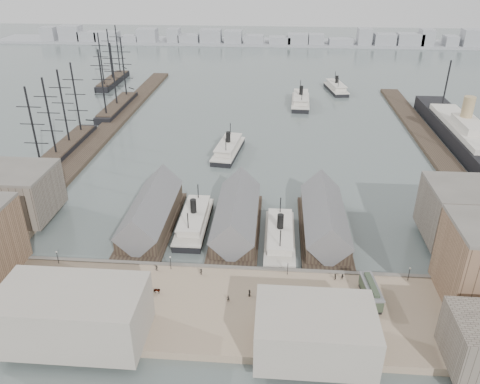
# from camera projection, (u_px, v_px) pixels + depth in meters

# --- Properties ---
(ground) EXTENTS (900.00, 900.00, 0.00)m
(ground) POSITION_uv_depth(u_px,v_px,m) (231.00, 262.00, 127.03)
(ground) COLOR #4A5654
(ground) RESTS_ON ground
(quay) EXTENTS (180.00, 30.00, 2.00)m
(quay) POSITION_uv_depth(u_px,v_px,m) (223.00, 309.00, 108.86)
(quay) COLOR #8B765E
(quay) RESTS_ON ground
(seawall) EXTENTS (180.00, 1.20, 2.30)m
(seawall) POSITION_uv_depth(u_px,v_px,m) (229.00, 270.00, 121.90)
(seawall) COLOR #59544C
(seawall) RESTS_ON ground
(west_wharf) EXTENTS (10.00, 220.00, 1.60)m
(west_wharf) POSITION_uv_depth(u_px,v_px,m) (108.00, 129.00, 220.00)
(west_wharf) COLOR #2D231C
(west_wharf) RESTS_ON ground
(east_wharf) EXTENTS (10.00, 180.00, 1.60)m
(east_wharf) POSITION_uv_depth(u_px,v_px,m) (432.00, 146.00, 200.95)
(east_wharf) COLOR #2D231C
(east_wharf) RESTS_ON ground
(ferry_shed_west) EXTENTS (14.00, 42.00, 12.60)m
(ferry_shed_west) POSITION_uv_depth(u_px,v_px,m) (151.00, 213.00, 141.67)
(ferry_shed_west) COLOR #2D231C
(ferry_shed_west) RESTS_ON ground
(ferry_shed_center) EXTENTS (14.00, 42.00, 12.60)m
(ferry_shed_center) POSITION_uv_depth(u_px,v_px,m) (237.00, 216.00, 139.86)
(ferry_shed_center) COLOR #2D231C
(ferry_shed_center) RESTS_ON ground
(ferry_shed_east) EXTENTS (14.00, 42.00, 12.60)m
(ferry_shed_east) POSITION_uv_depth(u_px,v_px,m) (324.00, 220.00, 138.04)
(ferry_shed_east) COLOR #2D231C
(ferry_shed_east) RESTS_ON ground
(warehouse_west_back) EXTENTS (26.00, 20.00, 14.00)m
(warehouse_west_back) POSITION_uv_depth(u_px,v_px,m) (10.00, 193.00, 143.74)
(warehouse_west_back) COLOR #60564C
(warehouse_west_back) RESTS_ON west_land
(warehouse_east_back) EXTENTS (28.00, 20.00, 15.00)m
(warehouse_east_back) POSITION_uv_depth(u_px,v_px,m) (477.00, 214.00, 131.22)
(warehouse_east_back) COLOR #60564C
(warehouse_east_back) RESTS_ON east_land
(street_bldg_center) EXTENTS (24.00, 16.00, 10.00)m
(street_bldg_center) POSITION_uv_depth(u_px,v_px,m) (315.00, 332.00, 94.08)
(street_bldg_center) COLOR gray
(street_bldg_center) RESTS_ON quay
(street_bldg_west) EXTENTS (30.00, 16.00, 12.00)m
(street_bldg_west) POSITION_uv_depth(u_px,v_px,m) (73.00, 315.00, 97.11)
(street_bldg_west) COLOR gray
(street_bldg_west) RESTS_ON quay
(lamp_post_far_w) EXTENTS (0.44, 0.44, 3.92)m
(lamp_post_far_w) POSITION_uv_depth(u_px,v_px,m) (57.00, 255.00, 121.81)
(lamp_post_far_w) COLOR black
(lamp_post_far_w) RESTS_ON quay
(lamp_post_near_w) EXTENTS (0.44, 0.44, 3.92)m
(lamp_post_near_w) POSITION_uv_depth(u_px,v_px,m) (170.00, 260.00, 119.72)
(lamp_post_near_w) COLOR black
(lamp_post_near_w) RESTS_ON quay
(lamp_post_near_e) EXTENTS (0.44, 0.44, 3.92)m
(lamp_post_near_e) POSITION_uv_depth(u_px,v_px,m) (288.00, 266.00, 117.62)
(lamp_post_near_e) COLOR black
(lamp_post_near_e) RESTS_ON quay
(lamp_post_far_e) EXTENTS (0.44, 0.44, 3.92)m
(lamp_post_far_e) POSITION_uv_depth(u_px,v_px,m) (409.00, 272.00, 115.53)
(lamp_post_far_e) COLOR black
(lamp_post_far_e) RESTS_ON quay
(far_shore) EXTENTS (500.00, 40.00, 15.72)m
(far_shore) POSITION_uv_depth(u_px,v_px,m) (264.00, 40.00, 421.39)
(far_shore) COLOR gray
(far_shore) RESTS_ON ground
(ferry_docked_west) EXTENTS (8.50, 28.34, 10.12)m
(ferry_docked_west) POSITION_uv_depth(u_px,v_px,m) (194.00, 220.00, 142.00)
(ferry_docked_west) COLOR black
(ferry_docked_west) RESTS_ON ground
(ferry_docked_east) EXTENTS (8.52, 28.42, 10.15)m
(ferry_docked_east) POSITION_uv_depth(u_px,v_px,m) (280.00, 236.00, 134.01)
(ferry_docked_east) COLOR black
(ferry_docked_east) RESTS_ON ground
(ferry_open_near) EXTENTS (12.13, 29.52, 10.24)m
(ferry_open_near) POSITION_uv_depth(u_px,v_px,m) (228.00, 148.00, 193.72)
(ferry_open_near) COLOR black
(ferry_open_near) RESTS_ON ground
(ferry_open_mid) EXTENTS (10.77, 31.77, 11.21)m
(ferry_open_mid) POSITION_uv_depth(u_px,v_px,m) (301.00, 100.00, 255.42)
(ferry_open_mid) COLOR black
(ferry_open_mid) RESTS_ON ground
(ferry_open_far) EXTENTS (13.06, 29.05, 10.01)m
(ferry_open_far) POSITION_uv_depth(u_px,v_px,m) (336.00, 88.00, 280.43)
(ferry_open_far) COLOR black
(ferry_open_far) RESTS_ON ground
(sailing_ship_near) EXTENTS (8.17, 56.31, 33.60)m
(sailing_ship_near) POSITION_uv_depth(u_px,v_px,m) (63.00, 149.00, 193.11)
(sailing_ship_near) COLOR black
(sailing_ship_near) RESTS_ON ground
(sailing_ship_mid) EXTENTS (8.41, 48.61, 34.59)m
(sailing_ship_mid) POSITION_uv_depth(u_px,v_px,m) (117.00, 106.00, 246.84)
(sailing_ship_mid) COLOR black
(sailing_ship_mid) RESTS_ON ground
(sailing_ship_far) EXTENTS (8.13, 45.18, 33.43)m
(sailing_ship_far) POSITION_uv_depth(u_px,v_px,m) (113.00, 80.00, 297.04)
(sailing_ship_far) COLOR black
(sailing_ship_far) RESTS_ON ground
(ocean_steamer) EXTENTS (14.26, 104.18, 20.84)m
(ocean_steamer) POSITION_uv_depth(u_px,v_px,m) (462.00, 134.00, 203.42)
(ocean_steamer) COLOR black
(ocean_steamer) RESTS_ON ground
(tram) EXTENTS (4.20, 11.68, 4.06)m
(tram) POSITION_uv_depth(u_px,v_px,m) (371.00, 293.00, 109.39)
(tram) COLOR black
(tram) RESTS_ON quay
(horse_cart_left) EXTENTS (4.69, 1.66, 1.58)m
(horse_cart_left) POSITION_uv_depth(u_px,v_px,m) (110.00, 278.00, 116.15)
(horse_cart_left) COLOR black
(horse_cart_left) RESTS_ON quay
(horse_cart_center) EXTENTS (4.86, 1.63, 1.53)m
(horse_cart_center) POSITION_uv_depth(u_px,v_px,m) (153.00, 291.00, 111.95)
(horse_cart_center) COLOR black
(horse_cart_center) RESTS_ON quay
(horse_cart_right) EXTENTS (4.77, 2.05, 1.72)m
(horse_cart_right) POSITION_uv_depth(u_px,v_px,m) (304.00, 317.00, 103.74)
(horse_cart_right) COLOR black
(horse_cart_right) RESTS_ON quay
(pedestrian_0) EXTENTS (0.68, 0.58, 1.60)m
(pedestrian_0) POSITION_uv_depth(u_px,v_px,m) (32.00, 279.00, 115.78)
(pedestrian_0) COLOR black
(pedestrian_0) RESTS_ON quay
(pedestrian_1) EXTENTS (0.93, 1.00, 1.64)m
(pedestrian_1) POSITION_uv_depth(u_px,v_px,m) (69.00, 284.00, 114.12)
(pedestrian_1) COLOR black
(pedestrian_1) RESTS_ON quay
(pedestrian_2) EXTENTS (0.97, 1.17, 1.57)m
(pedestrian_2) POSITION_uv_depth(u_px,v_px,m) (157.00, 268.00, 119.96)
(pedestrian_2) COLOR black
(pedestrian_2) RESTS_ON quay
(pedestrian_3) EXTENTS (0.46, 1.02, 1.70)m
(pedestrian_3) POSITION_uv_depth(u_px,v_px,m) (151.00, 317.00, 103.74)
(pedestrian_3) COLOR black
(pedestrian_3) RESTS_ON quay
(pedestrian_4) EXTENTS (0.80, 1.01, 1.81)m
(pedestrian_4) POSITION_uv_depth(u_px,v_px,m) (249.00, 293.00, 111.07)
(pedestrian_4) COLOR black
(pedestrian_4) RESTS_ON quay
(pedestrian_5) EXTENTS (0.70, 0.56, 1.74)m
(pedestrian_5) POSITION_uv_depth(u_px,v_px,m) (228.00, 299.00, 109.34)
(pedestrian_5) COLOR black
(pedestrian_5) RESTS_ON quay
(pedestrian_6) EXTENTS (0.90, 0.75, 1.69)m
(pedestrian_6) POSITION_uv_depth(u_px,v_px,m) (342.00, 277.00, 116.64)
(pedestrian_6) COLOR black
(pedestrian_6) RESTS_ON quay
(pedestrian_7) EXTENTS (0.84, 1.20, 1.69)m
(pedestrian_7) POSITION_uv_depth(u_px,v_px,m) (366.00, 322.00, 102.31)
(pedestrian_7) COLOR black
(pedestrian_7) RESTS_ON quay
(pedestrian_8) EXTENTS (1.07, 0.75, 1.68)m
(pedestrian_8) POSITION_uv_depth(u_px,v_px,m) (364.00, 289.00, 112.59)
(pedestrian_8) COLOR black
(pedestrian_8) RESTS_ON quay
(pedestrian_9) EXTENTS (0.76, 0.96, 1.72)m
(pedestrian_9) POSITION_uv_depth(u_px,v_px,m) (442.00, 315.00, 104.39)
(pedestrian_9) COLOR black
(pedestrian_9) RESTS_ON quay
(pedestrian_10) EXTENTS (1.12, 1.29, 1.72)m
(pedestrian_10) POSITION_uv_depth(u_px,v_px,m) (201.00, 272.00, 118.46)
(pedestrian_10) COLOR black
(pedestrian_10) RESTS_ON quay
(pedestrian_11) EXTENTS (1.02, 1.08, 1.75)m
(pedestrian_11) POSITION_uv_depth(u_px,v_px,m) (335.00, 277.00, 116.64)
(pedestrian_11) COLOR black
(pedestrian_11) RESTS_ON quay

